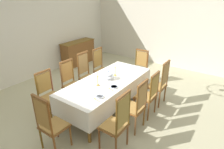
{
  "coord_description": "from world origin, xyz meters",
  "views": [
    {
      "loc": [
        -3.16,
        -2.53,
        2.65
      ],
      "look_at": [
        0.12,
        -0.2,
        0.88
      ],
      "focal_mm": 30.19,
      "sensor_mm": 36.0,
      "label": 1
    }
  ],
  "objects_px": {
    "chair_south_a": "(117,122)",
    "chair_north_b": "(71,82)",
    "dining_table": "(107,83)",
    "chair_south_d": "(159,83)",
    "sideboard": "(78,53)",
    "chair_north_a": "(49,93)",
    "chair_north_c": "(87,74)",
    "chair_head_west": "(50,123)",
    "candlestick_east": "(115,71)",
    "chair_south_b": "(136,105)",
    "soup_tureen": "(109,75)",
    "candlestick_west": "(98,80)",
    "bowl_near_left": "(114,87)",
    "chair_head_east": "(139,67)",
    "spoon_primary": "(110,89)",
    "bowl_near_right": "(100,97)",
    "spoon_secondary": "(95,99)",
    "chair_south_c": "(148,94)",
    "chair_north_d": "(101,67)"
  },
  "relations": [
    {
      "from": "bowl_near_left",
      "to": "chair_head_east",
      "type": "bearing_deg",
      "value": 10.55
    },
    {
      "from": "chair_north_b",
      "to": "chair_north_d",
      "type": "xyz_separation_m",
      "value": [
        1.21,
        0.0,
        0.01
      ]
    },
    {
      "from": "chair_north_c",
      "to": "chair_south_a",
      "type": "bearing_deg",
      "value": 55.52
    },
    {
      "from": "dining_table",
      "to": "sideboard",
      "type": "height_order",
      "value": "sideboard"
    },
    {
      "from": "chair_south_b",
      "to": "spoon_primary",
      "type": "height_order",
      "value": "chair_south_b"
    },
    {
      "from": "candlestick_east",
      "to": "chair_head_east",
      "type": "bearing_deg",
      "value": 0.0
    },
    {
      "from": "dining_table",
      "to": "chair_north_a",
      "type": "relative_size",
      "value": 2.3
    },
    {
      "from": "chair_north_c",
      "to": "sideboard",
      "type": "relative_size",
      "value": 0.82
    },
    {
      "from": "chair_north_c",
      "to": "candlestick_west",
      "type": "height_order",
      "value": "chair_north_c"
    },
    {
      "from": "chair_south_b",
      "to": "candlestick_east",
      "type": "bearing_deg",
      "value": 56.65
    },
    {
      "from": "chair_south_c",
      "to": "spoon_secondary",
      "type": "bearing_deg",
      "value": 152.31
    },
    {
      "from": "candlestick_west",
      "to": "candlestick_east",
      "type": "relative_size",
      "value": 1.04
    },
    {
      "from": "chair_south_b",
      "to": "chair_head_west",
      "type": "distance_m",
      "value": 1.64
    },
    {
      "from": "chair_north_b",
      "to": "chair_south_d",
      "type": "height_order",
      "value": "chair_south_d"
    },
    {
      "from": "candlestick_west",
      "to": "candlestick_east",
      "type": "bearing_deg",
      "value": -0.0
    },
    {
      "from": "chair_head_west",
      "to": "candlestick_east",
      "type": "relative_size",
      "value": 3.53
    },
    {
      "from": "soup_tureen",
      "to": "chair_north_c",
      "type": "bearing_deg",
      "value": 74.94
    },
    {
      "from": "chair_north_c",
      "to": "soup_tureen",
      "type": "xyz_separation_m",
      "value": [
        -0.25,
        -0.92,
        0.27
      ]
    },
    {
      "from": "chair_south_b",
      "to": "candlestick_east",
      "type": "distance_m",
      "value": 1.15
    },
    {
      "from": "bowl_near_right",
      "to": "chair_north_d",
      "type": "bearing_deg",
      "value": 37.79
    },
    {
      "from": "chair_north_c",
      "to": "spoon_primary",
      "type": "height_order",
      "value": "chair_north_c"
    },
    {
      "from": "chair_south_c",
      "to": "spoon_secondary",
      "type": "distance_m",
      "value": 1.29
    },
    {
      "from": "bowl_near_left",
      "to": "spoon_primary",
      "type": "height_order",
      "value": "bowl_near_left"
    },
    {
      "from": "chair_north_a",
      "to": "chair_north_c",
      "type": "xyz_separation_m",
      "value": [
        1.27,
        0.01,
        0.04
      ]
    },
    {
      "from": "chair_north_a",
      "to": "chair_north_b",
      "type": "xyz_separation_m",
      "value": [
        0.68,
        0.0,
        0.02
      ]
    },
    {
      "from": "candlestick_east",
      "to": "chair_south_d",
      "type": "bearing_deg",
      "value": -56.85
    },
    {
      "from": "chair_north_a",
      "to": "dining_table",
      "type": "bearing_deg",
      "value": 136.18
    },
    {
      "from": "chair_south_d",
      "to": "spoon_primary",
      "type": "xyz_separation_m",
      "value": [
        -1.25,
        0.61,
        0.18
      ]
    },
    {
      "from": "bowl_near_right",
      "to": "spoon_primary",
      "type": "distance_m",
      "value": 0.4
    },
    {
      "from": "chair_south_b",
      "to": "spoon_primary",
      "type": "bearing_deg",
      "value": 93.98
    },
    {
      "from": "chair_north_c",
      "to": "candlestick_east",
      "type": "relative_size",
      "value": 3.61
    },
    {
      "from": "candlestick_east",
      "to": "candlestick_west",
      "type": "bearing_deg",
      "value": 180.0
    },
    {
      "from": "spoon_secondary",
      "to": "chair_south_c",
      "type": "bearing_deg",
      "value": -15.32
    },
    {
      "from": "chair_head_east",
      "to": "spoon_secondary",
      "type": "bearing_deg",
      "value": 97.66
    },
    {
      "from": "bowl_near_right",
      "to": "chair_north_b",
      "type": "bearing_deg",
      "value": 71.06
    },
    {
      "from": "bowl_near_right",
      "to": "candlestick_west",
      "type": "bearing_deg",
      "value": 43.07
    },
    {
      "from": "chair_south_d",
      "to": "sideboard",
      "type": "bearing_deg",
      "value": 75.61
    },
    {
      "from": "chair_south_a",
      "to": "chair_north_b",
      "type": "distance_m",
      "value": 1.97
    },
    {
      "from": "chair_head_west",
      "to": "chair_south_b",
      "type": "bearing_deg",
      "value": 55.92
    },
    {
      "from": "chair_head_west",
      "to": "bowl_near_right",
      "type": "distance_m",
      "value": 1.01
    },
    {
      "from": "dining_table",
      "to": "chair_south_a",
      "type": "bearing_deg",
      "value": -135.97
    },
    {
      "from": "chair_south_a",
      "to": "bowl_near_left",
      "type": "xyz_separation_m",
      "value": [
        0.74,
        0.58,
        0.19
      ]
    },
    {
      "from": "chair_south_c",
      "to": "candlestick_east",
      "type": "height_order",
      "value": "candlestick_east"
    },
    {
      "from": "candlestick_east",
      "to": "spoon_secondary",
      "type": "height_order",
      "value": "candlestick_east"
    },
    {
      "from": "chair_south_d",
      "to": "chair_north_a",
      "type": "bearing_deg",
      "value": 135.78
    },
    {
      "from": "chair_south_a",
      "to": "chair_head_west",
      "type": "xyz_separation_m",
      "value": [
        -0.68,
        0.92,
        -0.01
      ]
    },
    {
      "from": "chair_north_a",
      "to": "chair_north_c",
      "type": "bearing_deg",
      "value": -179.7
    },
    {
      "from": "chair_south_a",
      "to": "chair_south_c",
      "type": "bearing_deg",
      "value": 0.27
    },
    {
      "from": "spoon_secondary",
      "to": "dining_table",
      "type": "bearing_deg",
      "value": 34.41
    },
    {
      "from": "bowl_near_left",
      "to": "candlestick_west",
      "type": "bearing_deg",
      "value": 109.37
    }
  ]
}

